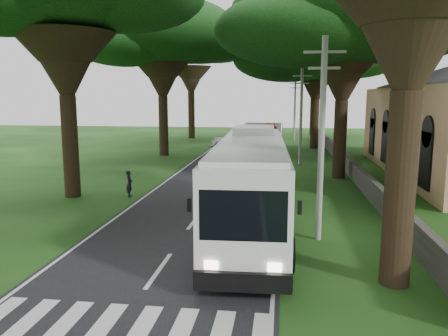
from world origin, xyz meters
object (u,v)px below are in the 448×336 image
at_px(coach_bus, 251,182).
at_px(pole_near, 322,137).
at_px(distant_car_a, 219,142).
at_px(pole_mid, 301,115).
at_px(pedestrian, 129,184).
at_px(distant_car_c, 270,127).
at_px(distant_car_b, 246,134).
at_px(pole_far, 295,108).

bearing_deg(coach_bus, pole_near, -20.16).
bearing_deg(distant_car_a, pole_mid, 114.71).
xyz_separation_m(pole_mid, distant_car_a, (-8.50, 10.41, -3.49)).
bearing_deg(pedestrian, distant_car_c, -17.53).
relative_size(coach_bus, distant_car_c, 2.63).
xyz_separation_m(distant_car_a, distant_car_c, (4.95, 23.84, 0.08)).
distance_m(distant_car_b, distant_car_c, 13.79).
distance_m(pole_mid, distant_car_a, 13.88).
bearing_deg(pole_far, coach_bus, -94.10).
distance_m(pole_far, distant_car_c, 15.07).
bearing_deg(pole_near, pole_far, 90.00).
bearing_deg(pole_mid, coach_bus, -98.35).
distance_m(coach_bus, pedestrian, 9.32).
height_order(distant_car_b, pedestrian, pedestrian).
bearing_deg(distant_car_c, pole_mid, 87.61).
bearing_deg(pole_far, pole_mid, -90.00).
relative_size(pole_mid, pole_far, 1.00).
height_order(pole_far, distant_car_c, pole_far).
bearing_deg(pole_near, coach_bus, 162.01).
height_order(pole_mid, pedestrian, pole_mid).
distance_m(distant_car_c, pedestrian, 48.32).
bearing_deg(distant_car_c, distant_car_a, 69.96).
bearing_deg(distant_car_c, pole_far, 95.69).
bearing_deg(distant_car_a, coach_bus, 86.40).
relative_size(pole_mid, coach_bus, 0.60).
distance_m(pole_mid, distant_car_b, 21.94).
bearing_deg(coach_bus, pole_far, 83.72).
relative_size(pole_mid, distant_car_c, 1.57).
xyz_separation_m(distant_car_b, distant_car_c, (2.75, 13.51, 0.06)).
distance_m(pole_mid, distant_car_c, 34.59).
bearing_deg(pole_mid, pole_near, -90.00).
xyz_separation_m(pole_far, distant_car_b, (-6.30, 0.73, -3.47)).
bearing_deg(pole_far, distant_car_a, -131.54).
height_order(pole_far, distant_car_a, pole_far).
distance_m(pole_far, coach_bus, 39.24).
xyz_separation_m(pole_near, pole_mid, (0.00, 20.00, 0.00)).
height_order(pole_mid, distant_car_c, pole_mid).
height_order(coach_bus, distant_car_a, coach_bus).
height_order(coach_bus, pedestrian, coach_bus).
bearing_deg(pedestrian, distant_car_b, -16.11).
relative_size(pole_far, coach_bus, 0.60).
bearing_deg(coach_bus, pole_mid, 79.47).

